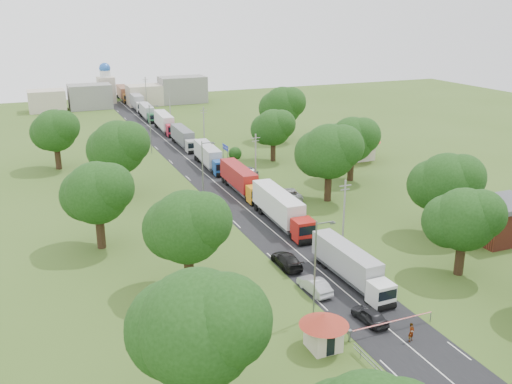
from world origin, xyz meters
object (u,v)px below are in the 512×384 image
boom_barrier (379,326)px  car_lane_mid (315,286)px  info_sign (225,151)px  pedestrian_near (411,332)px  guard_booth (324,327)px  truck_0 (350,265)px  car_lane_front (370,316)px

boom_barrier → car_lane_mid: 9.57m
info_sign → car_lane_mid: info_sign is taller
info_sign → pedestrian_near: size_ratio=2.29×
boom_barrier → info_sign: (6.56, 60.00, 2.11)m
guard_booth → car_lane_mid: bearing=66.0°
guard_booth → car_lane_mid: 10.41m
truck_0 → car_lane_mid: truck_0 is taller
car_lane_front → pedestrian_near: (1.64, -4.17, 0.16)m
pedestrian_near → info_sign: bearing=65.3°
truck_0 → car_lane_mid: (-4.73, -0.70, -1.21)m
boom_barrier → info_sign: bearing=83.8°
guard_booth → info_sign: 61.27m
truck_0 → car_lane_front: truck_0 is taller
car_lane_front → guard_booth: bearing=14.2°
car_lane_mid → pedestrian_near: size_ratio=2.69×
boom_barrier → car_lane_mid: car_lane_mid is taller
boom_barrier → guard_booth: 5.98m
boom_barrier → car_lane_mid: (-1.64, 9.43, -0.10)m
info_sign → truck_0: info_sign is taller
car_lane_mid → pedestrian_near: (3.64, -11.51, 0.10)m
pedestrian_near → car_lane_mid: bearing=87.1°
car_lane_front → truck_0: bearing=-113.2°
info_sign → truck_0: 50.00m
boom_barrier → guard_booth: size_ratio=2.10×
guard_booth → car_lane_front: bearing=18.6°
boom_barrier → car_lane_front: 2.13m
truck_0 → pedestrian_near: truck_0 is taller
guard_booth → info_sign: bearing=78.3°
car_lane_front → info_sign: bearing=-100.6°
guard_booth → info_sign: size_ratio=1.07×
guard_booth → car_lane_front: guard_booth is taller
boom_barrier → pedestrian_near: size_ratio=5.16×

